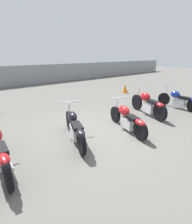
{
  "coord_description": "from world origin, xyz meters",
  "views": [
    {
      "loc": [
        -3.29,
        -3.78,
        2.35
      ],
      "look_at": [
        0.0,
        0.12,
        0.65
      ],
      "focal_mm": 28.0,
      "sensor_mm": 36.0,
      "label": 1
    }
  ],
  "objects_px": {
    "motorcycle_slot_4": "(148,104)",
    "motorcycle_slot_3": "(127,119)",
    "traffic_cone_near": "(125,88)",
    "motorcycle_slot_2": "(75,127)",
    "motorcycle_slot_5": "(179,100)"
  },
  "relations": [
    {
      "from": "motorcycle_slot_2",
      "to": "traffic_cone_near",
      "type": "bearing_deg",
      "value": 50.54
    },
    {
      "from": "motorcycle_slot_2",
      "to": "motorcycle_slot_5",
      "type": "distance_m",
      "value": 5.31
    },
    {
      "from": "motorcycle_slot_3",
      "to": "traffic_cone_near",
      "type": "xyz_separation_m",
      "value": [
        4.39,
        3.88,
        -0.13
      ]
    },
    {
      "from": "motorcycle_slot_3",
      "to": "traffic_cone_near",
      "type": "relative_size",
      "value": 3.71
    },
    {
      "from": "motorcycle_slot_5",
      "to": "traffic_cone_near",
      "type": "bearing_deg",
      "value": 83.45
    },
    {
      "from": "motorcycle_slot_2",
      "to": "motorcycle_slot_3",
      "type": "bearing_deg",
      "value": 5.48
    },
    {
      "from": "motorcycle_slot_2",
      "to": "traffic_cone_near",
      "type": "relative_size",
      "value": 3.83
    },
    {
      "from": "motorcycle_slot_4",
      "to": "motorcycle_slot_3",
      "type": "bearing_deg",
      "value": -146.26
    },
    {
      "from": "motorcycle_slot_2",
      "to": "motorcycle_slot_5",
      "type": "relative_size",
      "value": 1.03
    },
    {
      "from": "motorcycle_slot_3",
      "to": "motorcycle_slot_4",
      "type": "xyz_separation_m",
      "value": [
        1.8,
        0.46,
        0.05
      ]
    },
    {
      "from": "motorcycle_slot_4",
      "to": "traffic_cone_near",
      "type": "xyz_separation_m",
      "value": [
        2.59,
        3.42,
        -0.18
      ]
    },
    {
      "from": "motorcycle_slot_2",
      "to": "motorcycle_slot_5",
      "type": "xyz_separation_m",
      "value": [
        5.3,
        -0.41,
        -0.01
      ]
    },
    {
      "from": "motorcycle_slot_3",
      "to": "motorcycle_slot_5",
      "type": "xyz_separation_m",
      "value": [
        3.62,
        0.06,
        -0.0
      ]
    },
    {
      "from": "motorcycle_slot_2",
      "to": "traffic_cone_near",
      "type": "distance_m",
      "value": 6.96
    },
    {
      "from": "traffic_cone_near",
      "to": "motorcycle_slot_4",
      "type": "bearing_deg",
      "value": -127.08
    }
  ]
}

